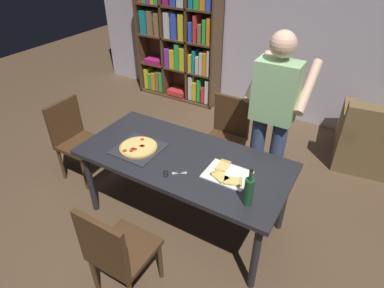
{
  "coord_description": "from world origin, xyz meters",
  "views": [
    {
      "loc": [
        1.22,
        -1.92,
        2.42
      ],
      "look_at": [
        0.0,
        0.15,
        0.8
      ],
      "focal_mm": 30.16,
      "sensor_mm": 36.0,
      "label": 1
    }
  ],
  "objects": [
    {
      "name": "pizza_slices_on_towel",
      "position": [
        0.43,
        -0.04,
        0.76
      ],
      "size": [
        0.36,
        0.28,
        0.03
      ],
      "color": "white",
      "rests_on": "dining_table"
    },
    {
      "name": "chair_left_end",
      "position": [
        -1.42,
        0.0,
        0.51
      ],
      "size": [
        0.42,
        0.42,
        0.9
      ],
      "color": "#472D19",
      "rests_on": "ground_plane"
    },
    {
      "name": "kitchen_scissors",
      "position": [
        0.04,
        -0.25,
        0.76
      ],
      "size": [
        0.19,
        0.15,
        0.01
      ],
      "color": "silver",
      "rests_on": "dining_table"
    },
    {
      "name": "ground_plane",
      "position": [
        0.0,
        0.0,
        0.0
      ],
      "size": [
        12.0,
        12.0,
        0.0
      ],
      "primitive_type": "plane",
      "color": "brown"
    },
    {
      "name": "person_serving_pizza",
      "position": [
        0.53,
        0.7,
        1.0
      ],
      "size": [
        0.55,
        0.54,
        1.75
      ],
      "color": "#38476B",
      "rests_on": "ground_plane"
    },
    {
      "name": "chair_near_camera",
      "position": [
        -0.0,
        -0.92,
        0.51
      ],
      "size": [
        0.42,
        0.42,
        0.9
      ],
      "color": "#472D19",
      "rests_on": "ground_plane"
    },
    {
      "name": "bookshelf",
      "position": [
        -1.54,
        2.37,
        0.97
      ],
      "size": [
        1.4,
        0.35,
        1.95
      ],
      "color": "#513823",
      "rests_on": "ground_plane"
    },
    {
      "name": "back_wall",
      "position": [
        0.0,
        2.6,
        1.4
      ],
      "size": [
        6.4,
        0.1,
        2.8
      ],
      "primitive_type": "cube",
      "color": "#BCB7C6",
      "rests_on": "ground_plane"
    },
    {
      "name": "chair_far_side",
      "position": [
        0.0,
        0.92,
        0.51
      ],
      "size": [
        0.42,
        0.42,
        0.9
      ],
      "color": "#472D19",
      "rests_on": "ground_plane"
    },
    {
      "name": "wine_bottle",
      "position": [
        0.7,
        -0.25,
        0.87
      ],
      "size": [
        0.07,
        0.07,
        0.32
      ],
      "color": "#194723",
      "rests_on": "dining_table"
    },
    {
      "name": "dining_table",
      "position": [
        0.0,
        0.0,
        0.68
      ],
      "size": [
        1.86,
        0.87,
        0.75
      ],
      "color": "#232328",
      "rests_on": "ground_plane"
    },
    {
      "name": "pepperoni_pizza_on_tray",
      "position": [
        -0.41,
        -0.1,
        0.77
      ],
      "size": [
        0.4,
        0.4,
        0.04
      ],
      "color": "#2D2D33",
      "rests_on": "dining_table"
    }
  ]
}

